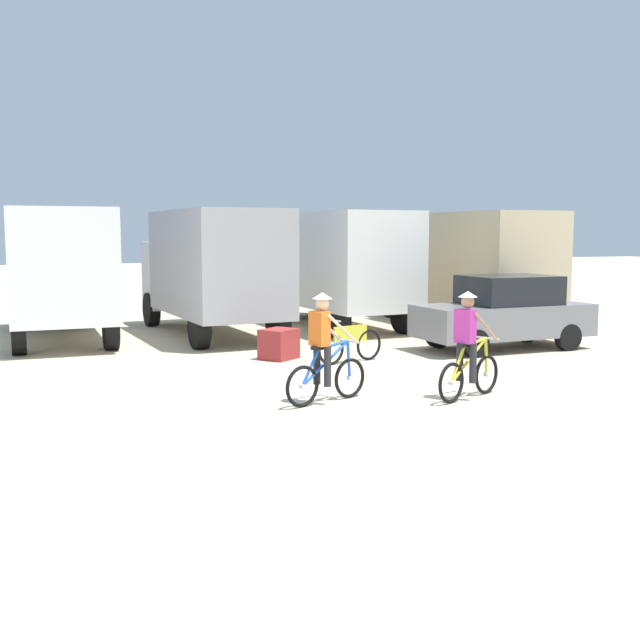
{
  "coord_description": "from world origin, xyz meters",
  "views": [
    {
      "loc": [
        -4.93,
        -10.43,
        2.78
      ],
      "look_at": [
        0.22,
        3.27,
        1.1
      ],
      "focal_mm": 42.9,
      "sensor_mm": 36.0,
      "label": 1
    }
  ],
  "objects_px": {
    "cyclist_orange_shirt": "(324,352)",
    "bicycle_spare": "(350,344)",
    "box_truck_white_box": "(335,263)",
    "sedan_parked": "(504,312)",
    "box_truck_avon_van": "(58,268)",
    "supply_crate": "(279,344)",
    "box_truck_grey_hauler": "(211,266)",
    "cyclist_cowboy_hat": "(468,349)",
    "box_truck_tan_camper": "(466,263)"
  },
  "relations": [
    {
      "from": "box_truck_avon_van",
      "to": "cyclist_orange_shirt",
      "type": "height_order",
      "value": "box_truck_avon_van"
    },
    {
      "from": "cyclist_cowboy_hat",
      "to": "bicycle_spare",
      "type": "distance_m",
      "value": 4.05
    },
    {
      "from": "box_truck_tan_camper",
      "to": "supply_crate",
      "type": "relative_size",
      "value": 9.21
    },
    {
      "from": "box_truck_avon_van",
      "to": "box_truck_grey_hauler",
      "type": "height_order",
      "value": "same"
    },
    {
      "from": "box_truck_white_box",
      "to": "bicycle_spare",
      "type": "xyz_separation_m",
      "value": [
        -2.05,
        -6.05,
        -1.48
      ]
    },
    {
      "from": "cyclist_orange_shirt",
      "to": "bicycle_spare",
      "type": "height_order",
      "value": "cyclist_orange_shirt"
    },
    {
      "from": "box_truck_grey_hauler",
      "to": "cyclist_cowboy_hat",
      "type": "distance_m",
      "value": 9.73
    },
    {
      "from": "sedan_parked",
      "to": "supply_crate",
      "type": "bearing_deg",
      "value": 174.71
    },
    {
      "from": "box_truck_avon_van",
      "to": "cyclist_orange_shirt",
      "type": "distance_m",
      "value": 10.14
    },
    {
      "from": "cyclist_orange_shirt",
      "to": "bicycle_spare",
      "type": "relative_size",
      "value": 1.09
    },
    {
      "from": "sedan_parked",
      "to": "cyclist_orange_shirt",
      "type": "height_order",
      "value": "cyclist_orange_shirt"
    },
    {
      "from": "sedan_parked",
      "to": "cyclist_orange_shirt",
      "type": "xyz_separation_m",
      "value": [
        -6.11,
        -3.93,
        -0.04
      ]
    },
    {
      "from": "box_truck_avon_van",
      "to": "box_truck_white_box",
      "type": "distance_m",
      "value": 7.73
    },
    {
      "from": "box_truck_grey_hauler",
      "to": "cyclist_cowboy_hat",
      "type": "bearing_deg",
      "value": -76.61
    },
    {
      "from": "box_truck_tan_camper",
      "to": "sedan_parked",
      "type": "relative_size",
      "value": 1.61
    },
    {
      "from": "box_truck_avon_van",
      "to": "supply_crate",
      "type": "height_order",
      "value": "box_truck_avon_van"
    },
    {
      "from": "box_truck_white_box",
      "to": "box_truck_tan_camper",
      "type": "bearing_deg",
      "value": -15.81
    },
    {
      "from": "box_truck_avon_van",
      "to": "sedan_parked",
      "type": "distance_m",
      "value": 11.32
    },
    {
      "from": "box_truck_tan_camper",
      "to": "sedan_parked",
      "type": "height_order",
      "value": "box_truck_tan_camper"
    },
    {
      "from": "sedan_parked",
      "to": "box_truck_tan_camper",
      "type": "bearing_deg",
      "value": 69.72
    },
    {
      "from": "box_truck_white_box",
      "to": "sedan_parked",
      "type": "relative_size",
      "value": 1.62
    },
    {
      "from": "box_truck_grey_hauler",
      "to": "box_truck_tan_camper",
      "type": "xyz_separation_m",
      "value": [
        7.65,
        -0.44,
        0.0
      ]
    },
    {
      "from": "box_truck_avon_van",
      "to": "bicycle_spare",
      "type": "distance_m",
      "value": 8.33
    },
    {
      "from": "box_truck_grey_hauler",
      "to": "bicycle_spare",
      "type": "height_order",
      "value": "box_truck_grey_hauler"
    },
    {
      "from": "cyclist_orange_shirt",
      "to": "bicycle_spare",
      "type": "distance_m",
      "value": 3.97
    },
    {
      "from": "box_truck_tan_camper",
      "to": "sedan_parked",
      "type": "distance_m",
      "value": 4.89
    },
    {
      "from": "supply_crate",
      "to": "box_truck_avon_van",
      "type": "bearing_deg",
      "value": 131.75
    },
    {
      "from": "box_truck_white_box",
      "to": "supply_crate",
      "type": "relative_size",
      "value": 9.26
    },
    {
      "from": "box_truck_tan_camper",
      "to": "box_truck_avon_van",
      "type": "bearing_deg",
      "value": 175.34
    },
    {
      "from": "box_truck_white_box",
      "to": "sedan_parked",
      "type": "bearing_deg",
      "value": -68.9
    },
    {
      "from": "cyclist_orange_shirt",
      "to": "bicycle_spare",
      "type": "xyz_separation_m",
      "value": [
        1.91,
        3.44,
        -0.45
      ]
    },
    {
      "from": "box_truck_avon_van",
      "to": "sedan_parked",
      "type": "relative_size",
      "value": 1.59
    },
    {
      "from": "box_truck_grey_hauler",
      "to": "bicycle_spare",
      "type": "distance_m",
      "value": 5.89
    },
    {
      "from": "box_truck_white_box",
      "to": "cyclist_orange_shirt",
      "type": "bearing_deg",
      "value": -112.64
    },
    {
      "from": "box_truck_white_box",
      "to": "box_truck_tan_camper",
      "type": "relative_size",
      "value": 1.01
    },
    {
      "from": "sedan_parked",
      "to": "bicycle_spare",
      "type": "relative_size",
      "value": 2.54
    },
    {
      "from": "box_truck_avon_van",
      "to": "box_truck_grey_hauler",
      "type": "xyz_separation_m",
      "value": [
        3.89,
        -0.5,
        0.0
      ]
    },
    {
      "from": "supply_crate",
      "to": "cyclist_orange_shirt",
      "type": "bearing_deg",
      "value": -98.03
    },
    {
      "from": "cyclist_cowboy_hat",
      "to": "box_truck_grey_hauler",
      "type": "bearing_deg",
      "value": 103.39
    },
    {
      "from": "box_truck_white_box",
      "to": "bicycle_spare",
      "type": "distance_m",
      "value": 6.56
    },
    {
      "from": "box_truck_grey_hauler",
      "to": "cyclist_cowboy_hat",
      "type": "xyz_separation_m",
      "value": [
        2.24,
        -9.41,
        -1.03
      ]
    },
    {
      "from": "cyclist_orange_shirt",
      "to": "supply_crate",
      "type": "bearing_deg",
      "value": 81.97
    },
    {
      "from": "box_truck_grey_hauler",
      "to": "supply_crate",
      "type": "height_order",
      "value": "box_truck_grey_hauler"
    },
    {
      "from": "sedan_parked",
      "to": "cyclist_cowboy_hat",
      "type": "bearing_deg",
      "value": -129.9
    },
    {
      "from": "box_truck_tan_camper",
      "to": "cyclist_orange_shirt",
      "type": "distance_m",
      "value": 11.5
    },
    {
      "from": "bicycle_spare",
      "to": "box_truck_grey_hauler",
      "type": "bearing_deg",
      "value": 108.37
    },
    {
      "from": "box_truck_grey_hauler",
      "to": "supply_crate",
      "type": "distance_m",
      "value": 4.71
    },
    {
      "from": "box_truck_white_box",
      "to": "bicycle_spare",
      "type": "bearing_deg",
      "value": -108.69
    },
    {
      "from": "bicycle_spare",
      "to": "box_truck_white_box",
      "type": "bearing_deg",
      "value": 71.31
    },
    {
      "from": "box_truck_avon_van",
      "to": "box_truck_white_box",
      "type": "xyz_separation_m",
      "value": [
        7.73,
        0.14,
        0.0
      ]
    }
  ]
}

